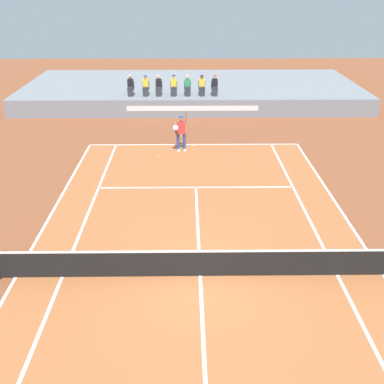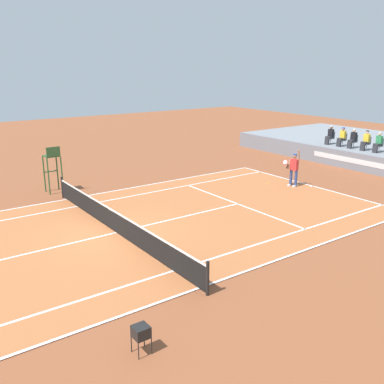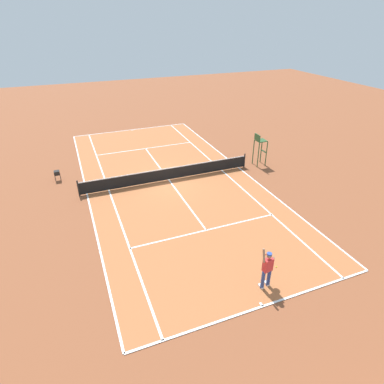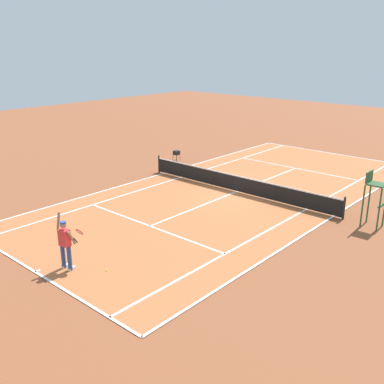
% 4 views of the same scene
% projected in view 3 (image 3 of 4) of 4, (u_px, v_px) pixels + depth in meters
% --- Properties ---
extents(ground_plane, '(80.00, 80.00, 0.00)m').
position_uv_depth(ground_plane, '(169.00, 180.00, 22.38)').
color(ground_plane, brown).
extents(court, '(11.08, 23.88, 0.03)m').
position_uv_depth(court, '(169.00, 180.00, 22.37)').
color(court, '#B76638').
rests_on(court, ground).
extents(net, '(11.98, 0.10, 1.07)m').
position_uv_depth(net, '(169.00, 173.00, 22.12)').
color(net, black).
rests_on(net, ground).
extents(tennis_player, '(0.75, 0.70, 2.08)m').
position_uv_depth(tennis_player, '(267.00, 269.00, 13.17)').
color(tennis_player, navy).
rests_on(tennis_player, ground).
extents(tennis_ball, '(0.07, 0.07, 0.07)m').
position_uv_depth(tennis_ball, '(276.00, 267.00, 14.66)').
color(tennis_ball, '#D1E533').
rests_on(tennis_ball, ground).
extents(umpire_chair, '(0.77, 0.77, 2.44)m').
position_uv_depth(umpire_chair, '(260.00, 145.00, 23.94)').
color(umpire_chair, '#2D562D').
rests_on(umpire_chair, ground).
extents(ball_hopper, '(0.36, 0.36, 0.70)m').
position_uv_depth(ball_hopper, '(57.00, 173.00, 22.09)').
color(ball_hopper, black).
rests_on(ball_hopper, ground).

